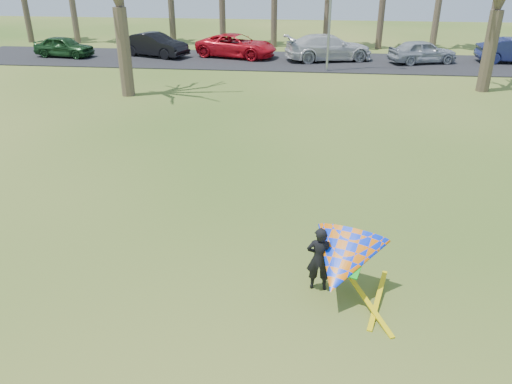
# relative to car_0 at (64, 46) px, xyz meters

# --- Properties ---
(ground) EXTENTS (100.00, 100.00, 0.00)m
(ground) POSITION_rel_car_0_xyz_m (15.99, -24.62, -0.75)
(ground) COLOR #1F5512
(ground) RESTS_ON ground
(parking_strip) EXTENTS (46.00, 7.00, 0.06)m
(parking_strip) POSITION_rel_car_0_xyz_m (15.99, 0.38, -0.72)
(parking_strip) COLOR black
(parking_strip) RESTS_ON ground
(car_0) EXTENTS (4.24, 2.13, 1.39)m
(car_0) POSITION_rel_car_0_xyz_m (0.00, 0.00, 0.00)
(car_0) COLOR #193E1B
(car_0) RESTS_ON parking_strip
(car_1) EXTENTS (5.05, 3.22, 1.57)m
(car_1) POSITION_rel_car_0_xyz_m (6.19, 0.87, 0.09)
(car_1) COLOR black
(car_1) RESTS_ON parking_strip
(car_2) EXTENTS (6.00, 3.93, 1.53)m
(car_2) POSITION_rel_car_0_xyz_m (11.85, 1.30, 0.07)
(car_2) COLOR red
(car_2) RESTS_ON parking_strip
(car_3) EXTENTS (6.21, 3.89, 1.68)m
(car_3) POSITION_rel_car_0_xyz_m (18.12, 0.77, 0.14)
(car_3) COLOR silver
(car_3) RESTS_ON parking_strip
(car_4) EXTENTS (4.66, 2.99, 1.48)m
(car_4) POSITION_rel_car_0_xyz_m (24.15, 0.51, 0.05)
(car_4) COLOR #9CA2A9
(car_4) RESTS_ON parking_strip
(kite_flyer) EXTENTS (2.13, 2.39, 2.02)m
(kite_flyer) POSITION_rel_car_0_xyz_m (17.98, -25.09, 0.08)
(kite_flyer) COLOR black
(kite_flyer) RESTS_ON ground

